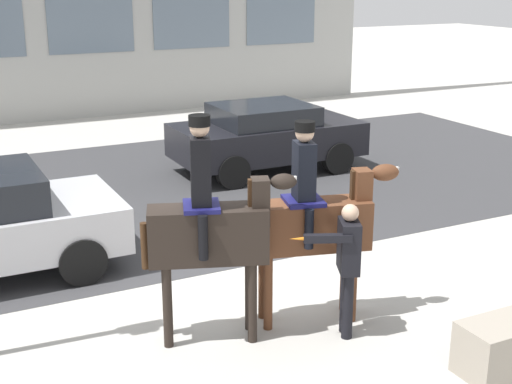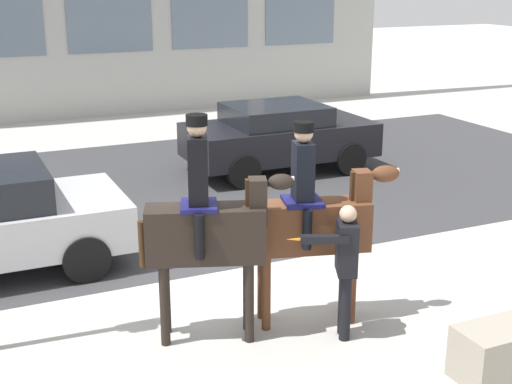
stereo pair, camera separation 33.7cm
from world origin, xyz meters
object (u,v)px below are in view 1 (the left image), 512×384
mounted_horse_lead (211,228)px  street_car_far_lane (266,135)px  mounted_horse_companion (312,220)px  pedestrian_bystander (347,260)px

mounted_horse_lead → street_car_far_lane: (4.02, 6.37, -0.60)m
mounted_horse_companion → pedestrian_bystander: 0.67m
pedestrian_bystander → mounted_horse_lead: bearing=-0.4°
pedestrian_bystander → street_car_far_lane: pedestrian_bystander is taller
street_car_far_lane → mounted_horse_lead: bearing=-122.2°
mounted_horse_lead → pedestrian_bystander: size_ratio=1.64×
mounted_horse_lead → mounted_horse_companion: (1.28, -0.11, -0.07)m
mounted_horse_lead → pedestrian_bystander: mounted_horse_lead is taller
mounted_horse_lead → mounted_horse_companion: 1.29m
mounted_horse_lead → street_car_far_lane: mounted_horse_lead is taller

